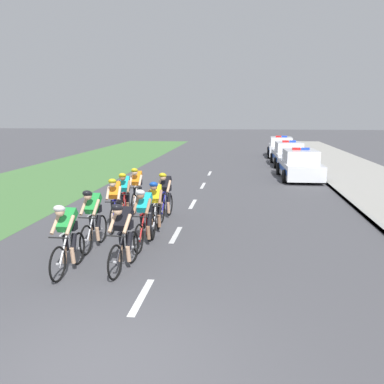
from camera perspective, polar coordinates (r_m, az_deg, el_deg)
ground_plane at (r=6.11m, az=-12.25°, el=-22.61°), size 160.00×160.00×0.00m
kerb_edge at (r=19.50m, az=18.67°, el=0.52°), size 0.16×60.00×0.13m
grass_verge at (r=21.46m, az=-20.40°, el=1.13°), size 7.00×60.00×0.01m
lane_markings_centre at (r=13.62m, az=-0.88°, el=-3.42°), size 0.14×21.60×0.01m
cyclist_lead at (r=9.18m, az=-16.58°, el=-5.84°), size 0.42×1.72×1.56m
cyclist_second at (r=9.02m, az=-9.29°, el=-5.82°), size 0.45×1.72×1.56m
cyclist_third at (r=10.63m, az=-13.27°, el=-3.43°), size 0.42×1.72×1.56m
cyclist_fourth at (r=10.52m, az=-6.49°, el=-3.36°), size 0.44×1.72×1.56m
cyclist_fifth at (r=12.29m, az=-10.39°, el=-1.40°), size 0.45×1.72×1.56m
cyclist_sixth at (r=11.60m, az=-4.95°, el=-1.99°), size 0.43×1.72×1.56m
cyclist_seventh at (r=13.32m, az=-9.13°, el=-0.43°), size 0.46×1.72×1.56m
cyclist_eighth at (r=13.22m, az=-3.65°, el=-0.39°), size 0.44×1.72×1.56m
cyclist_ninth at (r=14.40m, az=-7.49°, el=0.45°), size 0.42×1.72×1.56m
police_car_nearest at (r=22.06m, az=14.38°, el=3.49°), size 2.09×4.45×1.59m
police_car_second at (r=27.52m, az=12.91°, el=4.94°), size 2.06×4.43×1.59m
police_car_third at (r=32.90m, az=11.94°, el=5.88°), size 2.15×4.47×1.59m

